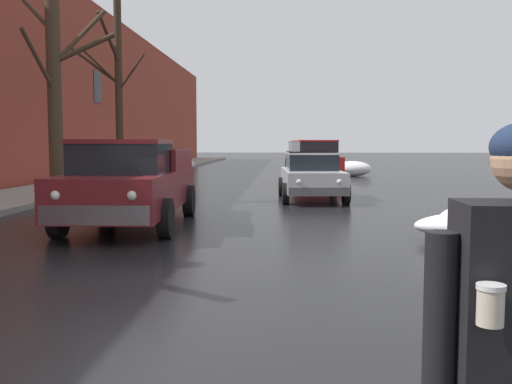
% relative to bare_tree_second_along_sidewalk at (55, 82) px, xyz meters
% --- Properties ---
extents(left_sidewalk_slab, '(2.95, 80.00, 0.15)m').
position_rel_bare_tree_second_along_sidewalk_xyz_m(left_sidewalk_slab, '(-1.66, 6.12, -3.31)').
color(left_sidewalk_slab, gray).
rests_on(left_sidewalk_slab, ground).
extents(brick_townhouse_facade, '(0.63, 80.00, 8.77)m').
position_rel_bare_tree_second_along_sidewalk_xyz_m(brick_townhouse_facade, '(-3.64, 6.11, 1.01)').
color(brick_townhouse_facade, brown).
rests_on(brick_townhouse_facade, ground).
extents(snow_bank_near_corner_left, '(3.12, 1.01, 0.78)m').
position_rel_bare_tree_second_along_sidewalk_xyz_m(snow_bank_near_corner_left, '(-0.09, 13.06, -3.00)').
color(snow_bank_near_corner_left, white).
rests_on(snow_bank_near_corner_left, ground).
extents(snow_bank_along_left_kerb, '(3.07, 1.10, 0.58)m').
position_rel_bare_tree_second_along_sidewalk_xyz_m(snow_bank_along_left_kerb, '(10.02, -5.61, -3.11)').
color(snow_bank_along_left_kerb, white).
rests_on(snow_bank_along_left_kerb, ground).
extents(snow_bank_mid_block_left, '(2.63, 0.99, 0.62)m').
position_rel_bare_tree_second_along_sidewalk_xyz_m(snow_bank_mid_block_left, '(0.06, 13.07, -3.09)').
color(snow_bank_mid_block_left, white).
rests_on(snow_bank_mid_block_left, ground).
extents(snow_bank_near_corner_right, '(1.94, 1.28, 0.78)m').
position_rel_bare_tree_second_along_sidewalk_xyz_m(snow_bank_near_corner_right, '(9.71, 13.71, -3.01)').
color(snow_bank_near_corner_right, white).
rests_on(snow_bank_near_corner_right, ground).
extents(snow_bank_along_right_kerb, '(2.26, 0.95, 0.88)m').
position_rel_bare_tree_second_along_sidewalk_xyz_m(snow_bank_along_right_kerb, '(0.07, 16.98, -2.96)').
color(snow_bank_along_right_kerb, white).
rests_on(snow_bank_along_right_kerb, ground).
extents(bare_tree_second_along_sidewalk, '(3.43, 2.63, 6.63)m').
position_rel_bare_tree_second_along_sidewalk_xyz_m(bare_tree_second_along_sidewalk, '(0.00, 0.00, 0.00)').
color(bare_tree_second_along_sidewalk, '#423323').
rests_on(bare_tree_second_along_sidewalk, ground).
extents(bare_tree_mid_block, '(3.12, 2.32, 7.39)m').
position_rel_bare_tree_second_along_sidewalk_xyz_m(bare_tree_mid_block, '(-0.07, 6.06, 0.47)').
color(bare_tree_mid_block, '#382B1E').
rests_on(bare_tree_mid_block, ground).
extents(pickup_truck_maroon_approaching_near_lane, '(2.29, 5.34, 1.76)m').
position_rel_bare_tree_second_along_sidewalk_xyz_m(pickup_truck_maroon_approaching_near_lane, '(3.21, -4.19, -2.50)').
color(pickup_truck_maroon_approaching_near_lane, maroon).
rests_on(pickup_truck_maroon_approaching_near_lane, ground).
extents(sedan_silver_parked_kerbside_close, '(2.02, 4.22, 1.42)m').
position_rel_bare_tree_second_along_sidewalk_xyz_m(sedan_silver_parked_kerbside_close, '(7.12, 1.54, -2.63)').
color(sedan_silver_parked_kerbside_close, '#B7B7BC').
rests_on(sedan_silver_parked_kerbside_close, ground).
extents(suv_red_parked_kerbside_mid, '(2.37, 4.49, 1.82)m').
position_rel_bare_tree_second_along_sidewalk_xyz_m(suv_red_parked_kerbside_mid, '(7.56, 9.25, -2.39)').
color(suv_red_parked_kerbside_mid, red).
rests_on(suv_red_parked_kerbside_mid, ground).
extents(sedan_green_parked_far_down_block, '(2.30, 4.03, 1.42)m').
position_rel_bare_tree_second_along_sidewalk_xyz_m(sedan_green_parked_far_down_block, '(7.60, 16.38, -2.63)').
color(sedan_green_parked_far_down_block, '#1E5633').
rests_on(sedan_green_parked_far_down_block, ground).
extents(suv_darkblue_queued_behind_truck, '(2.28, 4.83, 1.82)m').
position_rel_bare_tree_second_along_sidewalk_xyz_m(suv_darkblue_queued_behind_truck, '(7.42, 23.36, -2.39)').
color(suv_darkblue_queued_behind_truck, navy).
rests_on(suv_darkblue_queued_behind_truck, ground).
extents(suv_white_at_far_intersection, '(2.27, 4.84, 1.82)m').
position_rel_bare_tree_second_along_sidewalk_xyz_m(suv_white_at_far_intersection, '(7.66, 30.32, -2.39)').
color(suv_white_at_far_intersection, silver).
rests_on(suv_white_at_far_intersection, ground).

